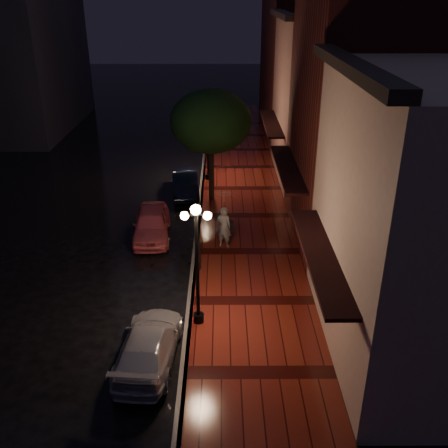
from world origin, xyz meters
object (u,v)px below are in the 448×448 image
(streetlamp_far, at_px, (208,139))
(pink_car, at_px, (152,224))
(silver_car, at_px, (149,345))
(parking_meter, at_px, (200,253))
(street_tree, at_px, (211,123))
(woman_with_umbrella, at_px, (224,210))
(streetlamp_near, at_px, (197,258))
(navy_car, at_px, (185,183))

(streetlamp_far, bearing_deg, pink_car, -108.25)
(silver_car, bearing_deg, parking_meter, -99.53)
(street_tree, bearing_deg, woman_with_umbrella, -83.44)
(streetlamp_near, distance_m, navy_car, 12.27)
(navy_car, bearing_deg, streetlamp_near, -90.83)
(streetlamp_near, height_order, streetlamp_far, same)
(streetlamp_far, xyz_separation_m, navy_car, (-1.25, -1.95, -1.96))
(silver_car, relative_size, woman_with_umbrella, 1.58)
(streetlamp_near, relative_size, street_tree, 0.74)
(pink_car, distance_m, navy_car, 5.50)
(streetlamp_far, bearing_deg, street_tree, -85.09)
(streetlamp_near, height_order, woman_with_umbrella, streetlamp_near)
(street_tree, distance_m, silver_car, 13.39)
(navy_car, height_order, parking_meter, parking_meter)
(navy_car, bearing_deg, woman_with_umbrella, -78.72)
(streetlamp_far, relative_size, parking_meter, 3.57)
(streetlamp_far, height_order, navy_car, streetlamp_far)
(parking_meter, bearing_deg, silver_car, -92.50)
(street_tree, height_order, silver_car, street_tree)
(silver_car, bearing_deg, streetlamp_far, -90.38)
(pink_car, bearing_deg, street_tree, 54.27)
(navy_car, xyz_separation_m, woman_with_umbrella, (2.14, -6.59, 1.23))
(streetlamp_near, bearing_deg, woman_with_umbrella, 80.68)
(streetlamp_near, bearing_deg, pink_car, 109.88)
(streetlamp_far, bearing_deg, parking_meter, -90.44)
(pink_car, height_order, silver_car, pink_car)
(streetlamp_near, relative_size, silver_car, 1.05)
(woman_with_umbrella, bearing_deg, parking_meter, 87.49)
(street_tree, bearing_deg, silver_car, -97.51)
(silver_car, bearing_deg, woman_with_umbrella, -103.00)
(navy_car, relative_size, silver_car, 0.94)
(streetlamp_far, distance_m, woman_with_umbrella, 8.62)
(streetlamp_near, xyz_separation_m, streetlamp_far, (0.00, 14.00, 0.00))
(street_tree, bearing_deg, parking_meter, -92.60)
(street_tree, height_order, parking_meter, street_tree)
(navy_car, xyz_separation_m, parking_meter, (1.17, -8.56, 0.24))
(pink_car, relative_size, woman_with_umbrella, 1.53)
(woman_with_umbrella, bearing_deg, silver_car, 96.10)
(streetlamp_far, distance_m, navy_car, 3.04)
(streetlamp_near, xyz_separation_m, street_tree, (0.26, 10.99, 1.64))
(navy_car, relative_size, parking_meter, 3.21)
(streetlamp_far, bearing_deg, woman_with_umbrella, -84.02)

